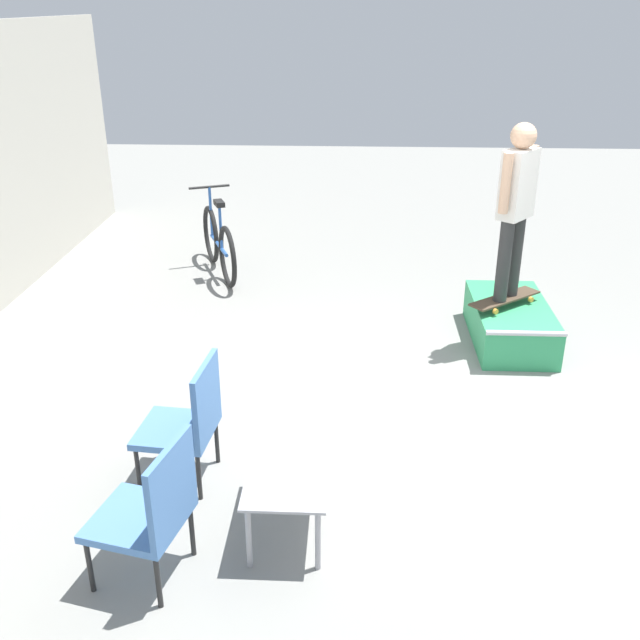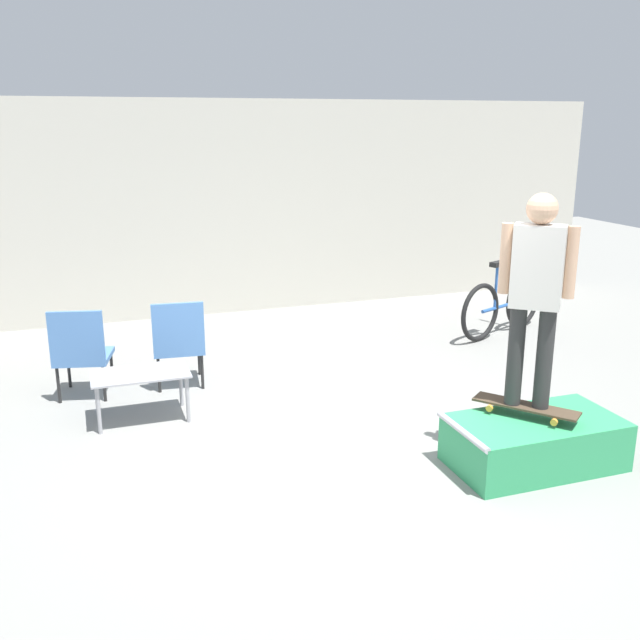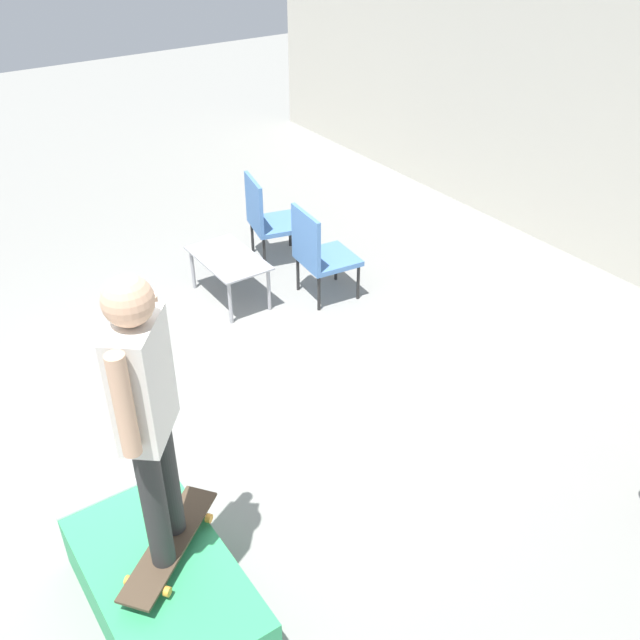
{
  "view_description": "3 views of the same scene",
  "coord_description": "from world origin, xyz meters",
  "px_view_note": "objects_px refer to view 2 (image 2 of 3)",
  "views": [
    {
      "loc": [
        -5.26,
        0.82,
        3.18
      ],
      "look_at": [
        0.09,
        1.08,
        0.78
      ],
      "focal_mm": 40.0,
      "sensor_mm": 36.0,
      "label": 1
    },
    {
      "loc": [
        -1.97,
        -5.2,
        2.71
      ],
      "look_at": [
        0.25,
        1.18,
        0.81
      ],
      "focal_mm": 40.0,
      "sensor_mm": 36.0,
      "label": 2
    },
    {
      "loc": [
        4.0,
        -1.51,
        3.69
      ],
      "look_at": [
        0.3,
        1.04,
        0.77
      ],
      "focal_mm": 40.0,
      "sensor_mm": 36.0,
      "label": 3
    }
  ],
  "objects_px": {
    "coffee_table": "(140,379)",
    "patio_chair_left": "(81,350)",
    "skateboard_on_ramp": "(526,407)",
    "skate_ramp_box": "(534,442)",
    "person_skater": "(536,284)",
    "bicycle": "(503,304)",
    "patio_chair_right": "(179,341)"
  },
  "relations": [
    {
      "from": "patio_chair_left",
      "to": "bicycle",
      "type": "bearing_deg",
      "value": -160.65
    },
    {
      "from": "skate_ramp_box",
      "to": "person_skater",
      "type": "bearing_deg",
      "value": 118.47
    },
    {
      "from": "person_skater",
      "to": "patio_chair_right",
      "type": "distance_m",
      "value": 3.7
    },
    {
      "from": "skateboard_on_ramp",
      "to": "person_skater",
      "type": "distance_m",
      "value": 1.01
    },
    {
      "from": "person_skater",
      "to": "bicycle",
      "type": "bearing_deg",
      "value": 99.09
    },
    {
      "from": "skate_ramp_box",
      "to": "patio_chair_left",
      "type": "distance_m",
      "value": 4.38
    },
    {
      "from": "patio_chair_left",
      "to": "person_skater",
      "type": "bearing_deg",
      "value": 154.99
    },
    {
      "from": "patio_chair_right",
      "to": "skateboard_on_ramp",
      "type": "bearing_deg",
      "value": 137.86
    },
    {
      "from": "skate_ramp_box",
      "to": "patio_chair_right",
      "type": "distance_m",
      "value": 3.68
    },
    {
      "from": "coffee_table",
      "to": "patio_chair_right",
      "type": "height_order",
      "value": "patio_chair_right"
    },
    {
      "from": "skateboard_on_ramp",
      "to": "patio_chair_left",
      "type": "relative_size",
      "value": 0.83
    },
    {
      "from": "coffee_table",
      "to": "patio_chair_left",
      "type": "xyz_separation_m",
      "value": [
        -0.5,
        0.74,
        0.1
      ]
    },
    {
      "from": "coffee_table",
      "to": "person_skater",
      "type": "bearing_deg",
      "value": -33.65
    },
    {
      "from": "skate_ramp_box",
      "to": "person_skater",
      "type": "height_order",
      "value": "person_skater"
    },
    {
      "from": "coffee_table",
      "to": "skate_ramp_box",
      "type": "bearing_deg",
      "value": -34.41
    },
    {
      "from": "skate_ramp_box",
      "to": "patio_chair_left",
      "type": "xyz_separation_m",
      "value": [
        -3.4,
        2.73,
        0.31
      ]
    },
    {
      "from": "skate_ramp_box",
      "to": "coffee_table",
      "type": "bearing_deg",
      "value": 145.59
    },
    {
      "from": "skateboard_on_ramp",
      "to": "person_skater",
      "type": "relative_size",
      "value": 0.46
    },
    {
      "from": "skateboard_on_ramp",
      "to": "patio_chair_right",
      "type": "bearing_deg",
      "value": -176.17
    },
    {
      "from": "patio_chair_right",
      "to": "bicycle",
      "type": "distance_m",
      "value": 4.31
    },
    {
      "from": "skateboard_on_ramp",
      "to": "person_skater",
      "type": "height_order",
      "value": "person_skater"
    },
    {
      "from": "coffee_table",
      "to": "patio_chair_right",
      "type": "distance_m",
      "value": 0.88
    },
    {
      "from": "skateboard_on_ramp",
      "to": "coffee_table",
      "type": "bearing_deg",
      "value": -161.96
    },
    {
      "from": "skateboard_on_ramp",
      "to": "coffee_table",
      "type": "relative_size",
      "value": 0.88
    },
    {
      "from": "skateboard_on_ramp",
      "to": "patio_chair_right",
      "type": "relative_size",
      "value": 0.83
    },
    {
      "from": "person_skater",
      "to": "patio_chair_left",
      "type": "relative_size",
      "value": 1.8
    },
    {
      "from": "person_skater",
      "to": "patio_chair_left",
      "type": "distance_m",
      "value": 4.39
    },
    {
      "from": "skate_ramp_box",
      "to": "coffee_table",
      "type": "height_order",
      "value": "coffee_table"
    },
    {
      "from": "skate_ramp_box",
      "to": "person_skater",
      "type": "distance_m",
      "value": 1.3
    },
    {
      "from": "coffee_table",
      "to": "bicycle",
      "type": "distance_m",
      "value": 4.91
    },
    {
      "from": "skateboard_on_ramp",
      "to": "bicycle",
      "type": "height_order",
      "value": "bicycle"
    },
    {
      "from": "person_skater",
      "to": "coffee_table",
      "type": "distance_m",
      "value": 3.6
    }
  ]
}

